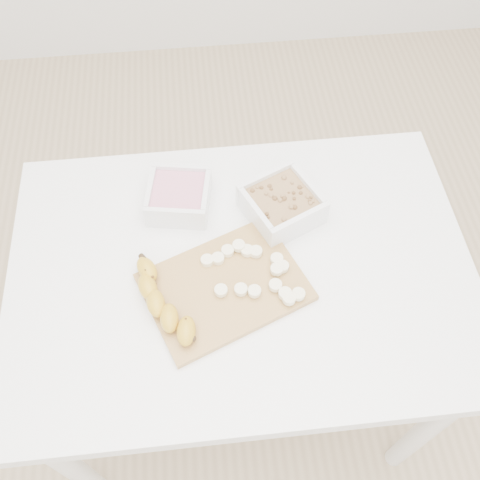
{
  "coord_description": "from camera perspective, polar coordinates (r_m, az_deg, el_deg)",
  "views": [
    {
      "loc": [
        -0.06,
        -0.57,
        1.74
      ],
      "look_at": [
        0.0,
        0.03,
        0.81
      ],
      "focal_mm": 40.0,
      "sensor_mm": 36.0,
      "label": 1
    }
  ],
  "objects": [
    {
      "name": "bowl_yogurt",
      "position": [
        1.22,
        -6.53,
        4.69
      ],
      "size": [
        0.16,
        0.16,
        0.06
      ],
      "color": "white",
      "rests_on": "table"
    },
    {
      "name": "bowl_granola",
      "position": [
        1.2,
        4.47,
        3.85
      ],
      "size": [
        0.2,
        0.2,
        0.07
      ],
      "color": "white",
      "rests_on": "table"
    },
    {
      "name": "ground",
      "position": [
        1.84,
        0.1,
        -14.76
      ],
      "size": [
        3.5,
        3.5,
        0.0
      ],
      "primitive_type": "plane",
      "color": "#C6AD89",
      "rests_on": "ground"
    },
    {
      "name": "banana",
      "position": [
        1.08,
        -8.12,
        -6.64
      ],
      "size": [
        0.11,
        0.22,
        0.04
      ],
      "primitive_type": null,
      "rotation": [
        0.0,
        0.0,
        0.27
      ],
      "color": "gold",
      "rests_on": "cutting_board"
    },
    {
      "name": "table",
      "position": [
        1.23,
        0.15,
        -5.13
      ],
      "size": [
        1.0,
        0.7,
        0.75
      ],
      "color": "white",
      "rests_on": "ground"
    },
    {
      "name": "banana_slices",
      "position": [
        1.11,
        1.68,
        -3.41
      ],
      "size": [
        0.21,
        0.16,
        0.02
      ],
      "color": "#FBF0C3",
      "rests_on": "cutting_board"
    },
    {
      "name": "cutting_board",
      "position": [
        1.12,
        -1.63,
        -5.03
      ],
      "size": [
        0.38,
        0.33,
        0.01
      ],
      "primitive_type": "cube",
      "rotation": [
        0.0,
        0.0,
        0.38
      ],
      "color": "tan",
      "rests_on": "table"
    }
  ]
}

